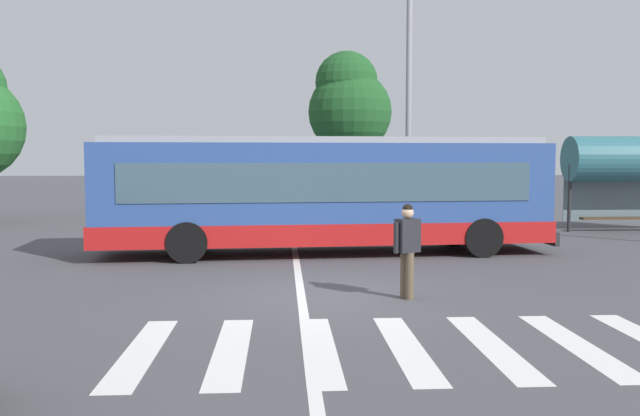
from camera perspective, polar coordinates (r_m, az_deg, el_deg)
The scene contains 14 objects.
ground_plane at distance 12.59m, azimuth 0.63°, elevation -7.40°, with size 160.00×160.00×0.00m, color #47474C.
city_transit_bus at distance 17.87m, azimuth 0.34°, elevation 1.22°, with size 11.98×3.41×3.06m.
pedestrian_crossing_street at distance 12.31m, azimuth 7.34°, elevation -3.14°, with size 0.54×0.40×1.72m.
parked_car_red at distance 30.05m, azimuth -13.01°, elevation 0.80°, with size 2.04×4.58×1.35m.
parked_car_charcoal at distance 29.54m, azimuth -8.05°, elevation 0.81°, with size 2.17×4.63×1.35m.
parked_car_blue at distance 29.35m, azimuth -2.86°, elevation 0.83°, with size 2.13×4.62×1.35m.
parked_car_teal at distance 29.42m, azimuth 2.35°, elevation 0.84°, with size 1.92×4.52×1.35m.
parked_car_silver at distance 29.65m, azimuth 7.59°, elevation 0.83°, with size 2.23×4.65×1.35m.
parked_car_champagne at distance 30.78m, azimuth 12.74°, elevation 0.89°, with size 2.02×4.57×1.35m.
bus_stop_shelter at distance 25.53m, azimuth 24.71°, elevation 3.62°, with size 4.43×1.54×3.25m.
twin_arm_street_lamp at distance 24.22m, azimuth 7.47°, elevation 11.23°, with size 4.55×0.32×8.89m.
background_tree_right at distance 30.32m, azimuth 2.45°, elevation 8.73°, with size 3.69×3.69×7.20m.
crosswalk_painted_stripes at distance 9.39m, azimuth 7.23°, elevation -11.50°, with size 7.48×3.29×0.01m.
lane_center_line at distance 14.53m, azimuth -1.81°, elevation -5.81°, with size 0.16×24.00×0.01m, color silver.
Camera 1 is at (-0.83, -12.30, 2.56)m, focal length 38.13 mm.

